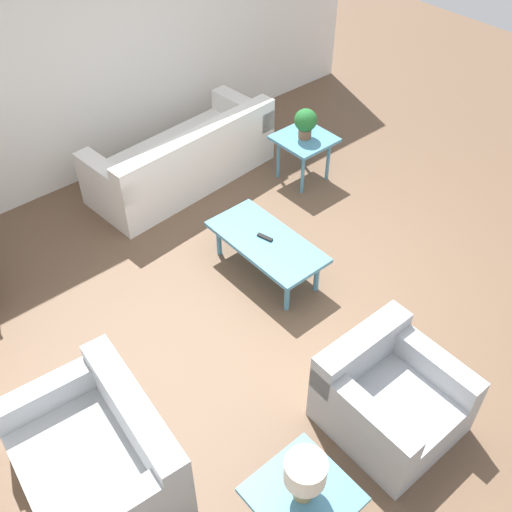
{
  "coord_description": "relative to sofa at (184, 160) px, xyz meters",
  "views": [
    {
      "loc": [
        -2.67,
        2.77,
        4.09
      ],
      "look_at": [
        0.22,
        0.28,
        0.55
      ],
      "focal_mm": 42.0,
      "sensor_mm": 36.0,
      "label": 1
    }
  ],
  "objects": [
    {
      "name": "potted_plant",
      "position": [
        -0.83,
        -1.07,
        0.45
      ],
      "size": [
        0.25,
        0.25,
        0.34
      ],
      "color": "brown",
      "rests_on": "side_table_plant"
    },
    {
      "name": "sofa",
      "position": [
        0.0,
        0.0,
        0.0
      ],
      "size": [
        1.03,
        2.21,
        0.78
      ],
      "rotation": [
        0.0,
        0.0,
        1.65
      ],
      "color": "white",
      "rests_on": "ground_plane"
    },
    {
      "name": "table_lamp",
      "position": [
        -3.75,
        1.78,
        0.49
      ],
      "size": [
        0.26,
        0.26,
        0.37
      ],
      "color": "#997F4C",
      "rests_on": "side_table_lamp"
    },
    {
      "name": "ground_plane",
      "position": [
        -2.18,
        0.33,
        -0.29
      ],
      "size": [
        14.0,
        14.0,
        0.0
      ],
      "primitive_type": "plane",
      "color": "brown"
    },
    {
      "name": "wall_right",
      "position": [
        0.88,
        0.33,
        1.06
      ],
      "size": [
        0.12,
        7.2,
        2.7
      ],
      "color": "white",
      "rests_on": "ground_plane"
    },
    {
      "name": "side_table_lamp",
      "position": [
        -3.75,
        1.78,
        0.18
      ],
      "size": [
        0.59,
        0.59,
        0.54
      ],
      "color": "teal",
      "rests_on": "ground_plane"
    },
    {
      "name": "loveseat",
      "position": [
        -2.57,
        2.56,
        -0.02
      ],
      "size": [
        1.3,
        1.02,
        0.71
      ],
      "rotation": [
        0.0,
        0.0,
        3.05
      ],
      "color": "#A8ADB2",
      "rests_on": "ground_plane"
    },
    {
      "name": "coffee_table",
      "position": [
        -1.73,
        0.28,
        0.06
      ],
      "size": [
        1.18,
        0.57,
        0.4
      ],
      "color": "teal",
      "rests_on": "ground_plane"
    },
    {
      "name": "remote_control",
      "position": [
        -1.7,
        0.28,
        0.12
      ],
      "size": [
        0.16,
        0.08,
        0.02
      ],
      "color": "black",
      "rests_on": "coffee_table"
    },
    {
      "name": "side_table_plant",
      "position": [
        -0.83,
        -1.07,
        0.18
      ],
      "size": [
        0.59,
        0.59,
        0.54
      ],
      "color": "teal",
      "rests_on": "ground_plane"
    },
    {
      "name": "armchair",
      "position": [
        -3.55,
        0.68,
        -0.01
      ],
      "size": [
        0.92,
        0.89,
        0.71
      ],
      "rotation": [
        0.0,
        0.0,
        -1.59
      ],
      "color": "#A8ADB2",
      "rests_on": "ground_plane"
    }
  ]
}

